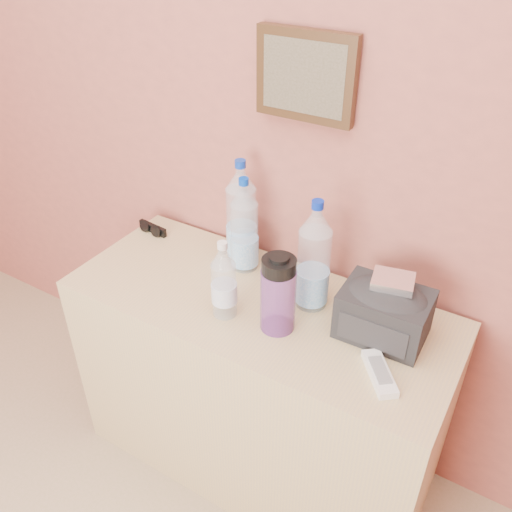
{
  "coord_description": "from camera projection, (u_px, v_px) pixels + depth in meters",
  "views": [
    {
      "loc": [
        0.75,
        0.6,
        1.83
      ],
      "look_at": [
        0.08,
        1.71,
        0.95
      ],
      "focal_mm": 38.0,
      "sensor_mm": 36.0,
      "label": 1
    }
  ],
  "objects": [
    {
      "name": "sunglasses",
      "position": [
        153.0,
        228.0,
        2.01
      ],
      "size": [
        0.13,
        0.06,
        0.03
      ],
      "primitive_type": null,
      "rotation": [
        0.0,
        0.0,
        -0.1
      ],
      "color": "black",
      "rests_on": "dresser"
    },
    {
      "name": "pet_large_b",
      "position": [
        241.0,
        217.0,
        1.79
      ],
      "size": [
        0.1,
        0.1,
        0.36
      ],
      "rotation": [
        0.0,
        0.0,
        0.43
      ],
      "color": "silver",
      "rests_on": "dresser"
    },
    {
      "name": "foil_packet",
      "position": [
        393.0,
        281.0,
        1.47
      ],
      "size": [
        0.13,
        0.12,
        0.02
      ],
      "primitive_type": "cube",
      "rotation": [
        0.0,
        0.0,
        0.21
      ],
      "color": "white",
      "rests_on": "toiletry_bag"
    },
    {
      "name": "pet_large_a",
      "position": [
        244.0,
        229.0,
        1.76
      ],
      "size": [
        0.09,
        0.09,
        0.33
      ],
      "rotation": [
        0.0,
        0.0,
        0.18
      ],
      "color": "#CDE7FF",
      "rests_on": "dresser"
    },
    {
      "name": "pet_large_c",
      "position": [
        314.0,
        261.0,
        1.59
      ],
      "size": [
        0.1,
        0.1,
        0.36
      ],
      "rotation": [
        0.0,
        0.0,
        -0.07
      ],
      "color": "#C9E1FF",
      "rests_on": "dresser"
    },
    {
      "name": "ac_remote",
      "position": [
        379.0,
        373.0,
        1.42
      ],
      "size": [
        0.14,
        0.16,
        0.02
      ],
      "primitive_type": "cube",
      "rotation": [
        0.0,
        0.0,
        -0.9
      ],
      "color": "silver",
      "rests_on": "dresser"
    },
    {
      "name": "nalgene_bottle",
      "position": [
        278.0,
        293.0,
        1.52
      ],
      "size": [
        0.1,
        0.1,
        0.25
      ],
      "rotation": [
        0.0,
        0.0,
        -0.08
      ],
      "color": "#6C3290",
      "rests_on": "dresser"
    },
    {
      "name": "dresser",
      "position": [
        258.0,
        387.0,
        1.9
      ],
      "size": [
        1.23,
        0.51,
        0.77
      ],
      "primitive_type": "cube",
      "color": "#AE874E",
      "rests_on": "ground"
    },
    {
      "name": "toiletry_bag",
      "position": [
        384.0,
        311.0,
        1.51
      ],
      "size": [
        0.25,
        0.18,
        0.17
      ],
      "primitive_type": null,
      "rotation": [
        0.0,
        0.0,
        0.02
      ],
      "color": "black",
      "rests_on": "dresser"
    },
    {
      "name": "picture_frame",
      "position": [
        305.0,
        76.0,
        1.5
      ],
      "size": [
        0.3,
        0.03,
        0.25
      ],
      "primitive_type": null,
      "color": "#382311",
      "rests_on": "room_shell"
    },
    {
      "name": "pet_small",
      "position": [
        224.0,
        283.0,
        1.57
      ],
      "size": [
        0.07,
        0.07,
        0.25
      ],
      "rotation": [
        0.0,
        0.0,
        0.26
      ],
      "color": "#CFE9FE",
      "rests_on": "dresser"
    }
  ]
}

